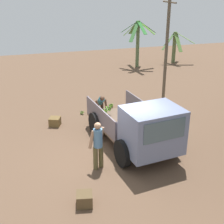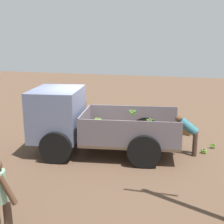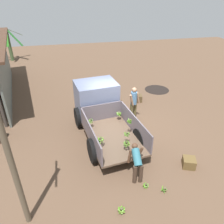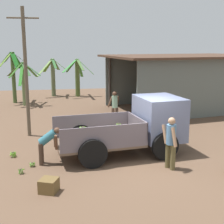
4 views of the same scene
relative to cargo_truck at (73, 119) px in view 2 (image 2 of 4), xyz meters
name	(u,v)px [view 2 (image 2 of 4)]	position (x,y,z in m)	size (l,w,h in m)	color
ground	(93,144)	(-0.40, -0.82, -1.07)	(36.00, 36.00, 0.00)	brown
mud_patch_0	(42,113)	(3.31, -4.30, -1.06)	(1.55, 1.55, 0.01)	black
cargo_truck	(73,119)	(0.00, 0.00, 0.00)	(4.71, 2.62, 2.01)	brown
person_foreground_visitor	(83,110)	(0.29, -1.74, -0.14)	(0.46, 0.64, 1.67)	brown
person_worker_loading	(189,132)	(-3.54, -0.66, -0.34)	(0.73, 0.58, 1.23)	#423025
banana_bunch_on_ground_0	(204,151)	(-4.04, -0.85, -0.98)	(0.20, 0.20, 0.16)	brown
banana_bunch_on_ground_2	(213,145)	(-4.33, -1.38, -0.96)	(0.21, 0.21, 0.18)	brown
wooden_crate_0	(186,129)	(-3.45, -2.74, -0.88)	(0.45, 0.45, 0.37)	brown
wooden_crate_1	(50,120)	(2.03, -2.57, -0.88)	(0.45, 0.45, 0.38)	brown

